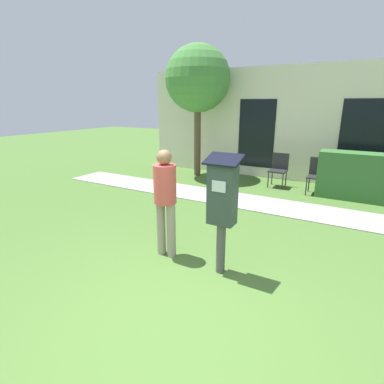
{
  "coord_description": "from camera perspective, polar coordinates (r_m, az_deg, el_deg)",
  "views": [
    {
      "loc": [
        1.46,
        -2.11,
        2.18
      ],
      "look_at": [
        -0.44,
        1.2,
        1.05
      ],
      "focal_mm": 28.0,
      "sensor_mm": 36.0,
      "label": 1
    }
  ],
  "objects": [
    {
      "name": "ground_plane",
      "position": [
        3.37,
        -3.99,
        -23.92
      ],
      "size": [
        40.0,
        40.0,
        0.0
      ],
      "primitive_type": "plane",
      "color": "#476B2D"
    },
    {
      "name": "sidewalk",
      "position": [
        6.82,
        15.94,
        -2.68
      ],
      "size": [
        12.0,
        1.1,
        0.02
      ],
      "color": "#A3A099",
      "rests_on": "ground"
    },
    {
      "name": "building_facade",
      "position": [
        9.13,
        21.06,
        11.8
      ],
      "size": [
        10.0,
        0.26,
        3.2
      ],
      "color": "beige",
      "rests_on": "ground"
    },
    {
      "name": "parking_meter",
      "position": [
        3.78,
        5.78,
        -1.5
      ],
      "size": [
        0.44,
        0.31,
        1.59
      ],
      "color": "#4C4C4C",
      "rests_on": "ground"
    },
    {
      "name": "person_standing",
      "position": [
        4.25,
        -5.13,
        -0.65
      ],
      "size": [
        0.32,
        0.32,
        1.58
      ],
      "rotation": [
        0.0,
        0.0,
        0.67
      ],
      "color": "gray",
      "rests_on": "ground"
    },
    {
      "name": "outdoor_chair_left",
      "position": [
        8.43,
        16.23,
        4.57
      ],
      "size": [
        0.44,
        0.44,
        0.9
      ],
      "rotation": [
        0.0,
        0.0,
        -0.24
      ],
      "color": "#262628",
      "rests_on": "ground"
    },
    {
      "name": "outdoor_chair_middle",
      "position": [
        8.03,
        22.82,
        3.37
      ],
      "size": [
        0.44,
        0.44,
        0.9
      ],
      "rotation": [
        0.0,
        0.0,
        0.4
      ],
      "color": "#262628",
      "rests_on": "ground"
    },
    {
      "name": "hedge_row",
      "position": [
        7.98,
        32.28,
        2.16
      ],
      "size": [
        2.64,
        0.6,
        1.1
      ],
      "color": "#33662D",
      "rests_on": "ground"
    },
    {
      "name": "tree",
      "position": [
        9.26,
        1.1,
        20.64
      ],
      "size": [
        1.9,
        1.9,
        3.82
      ],
      "color": "brown",
      "rests_on": "ground"
    }
  ]
}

